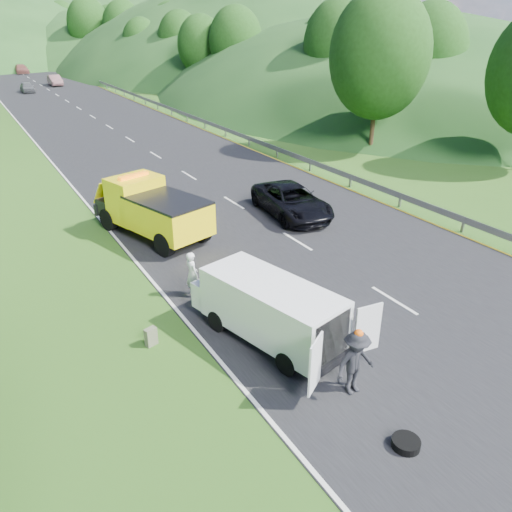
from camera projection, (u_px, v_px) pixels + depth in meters
ground at (292, 298)px, 17.88m from camera, size 320.00×320.00×0.00m
road_surface at (93, 117)px, 50.28m from camera, size 14.00×200.00×0.02m
guardrail at (126, 96)px, 63.33m from camera, size 0.06×140.00×1.52m
tree_line_right at (193, 84)px, 74.98m from camera, size 14.00×140.00×14.00m
hills_backdrop at (11, 57)px, 125.34m from camera, size 201.00×288.60×44.00m
tow_truck at (151, 209)px, 22.46m from camera, size 3.92×6.59×2.67m
white_van at (268, 308)px, 15.13m from camera, size 3.69×6.07×2.02m
woman at (193, 295)px, 18.06m from camera, size 0.49×0.65×1.69m
child at (230, 324)px, 16.39m from camera, size 0.62×0.62×1.01m
worker at (352, 392)px, 13.41m from camera, size 1.23×0.73×1.88m
suitcase at (151, 337)px, 15.21m from camera, size 0.41×0.30×0.59m
spare_tire at (405, 447)px, 11.68m from camera, size 0.67×0.67×0.20m
passing_suv at (291, 215)px, 25.36m from camera, size 3.13×5.66×1.50m
dist_car_a at (28, 93)px, 66.47m from camera, size 1.54×3.83×1.31m
dist_car_b at (56, 86)px, 73.08m from camera, size 1.54×4.42×1.46m
dist_car_c at (22, 74)px, 88.76m from camera, size 2.08×5.11×1.48m
dist_car_d at (20, 68)px, 98.10m from camera, size 1.54×3.83×1.31m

